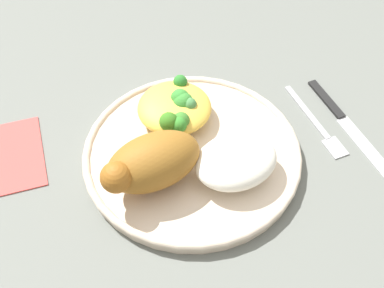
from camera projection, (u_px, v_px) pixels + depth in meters
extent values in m
plane|color=slate|center=(192.00, 158.00, 0.64)|extent=(2.00, 2.00, 0.00)
cylinder|color=beige|center=(192.00, 155.00, 0.64)|extent=(0.28, 0.28, 0.01)
torus|color=beige|center=(192.00, 152.00, 0.63)|extent=(0.28, 0.28, 0.01)
ellipsoid|color=#935F21|center=(154.00, 162.00, 0.57)|extent=(0.12, 0.07, 0.06)
sphere|color=#995B1C|center=(116.00, 177.00, 0.54)|extent=(0.04, 0.04, 0.04)
ellipsoid|color=white|center=(236.00, 161.00, 0.59)|extent=(0.10, 0.08, 0.04)
ellipsoid|color=#EDBC44|center=(174.00, 108.00, 0.65)|extent=(0.10, 0.10, 0.03)
sphere|color=#37751F|center=(169.00, 122.00, 0.62)|extent=(0.02, 0.02, 0.02)
sphere|color=#35862B|center=(179.00, 125.00, 0.62)|extent=(0.02, 0.02, 0.02)
sphere|color=#2C772B|center=(180.00, 82.00, 0.67)|extent=(0.02, 0.02, 0.02)
sphere|color=#388B33|center=(180.00, 98.00, 0.65)|extent=(0.03, 0.03, 0.03)
sphere|color=#3D7F2C|center=(178.00, 122.00, 0.62)|extent=(0.02, 0.02, 0.02)
sphere|color=#488746|center=(190.00, 104.00, 0.64)|extent=(0.02, 0.02, 0.02)
sphere|color=#3D8F37|center=(183.00, 102.00, 0.64)|extent=(0.03, 0.03, 0.03)
cube|color=#B2B2B7|center=(307.00, 112.00, 0.69)|extent=(0.02, 0.11, 0.01)
cube|color=#B2B2B7|center=(335.00, 147.00, 0.65)|extent=(0.02, 0.04, 0.00)
cube|color=black|center=(327.00, 98.00, 0.71)|extent=(0.02, 0.08, 0.01)
cube|color=silver|center=(365.00, 146.00, 0.65)|extent=(0.03, 0.11, 0.00)
cube|color=#DB4C47|center=(6.00, 157.00, 0.64)|extent=(0.11, 0.14, 0.00)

